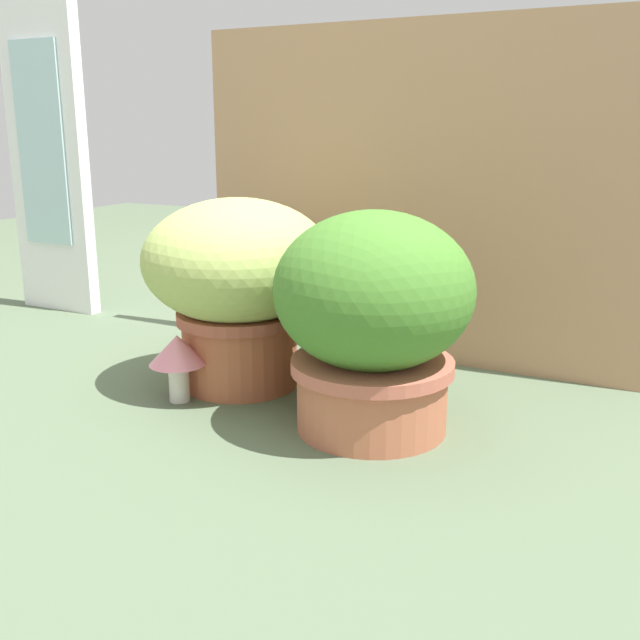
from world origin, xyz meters
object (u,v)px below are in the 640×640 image
object	(u,v)px
cat	(364,350)
mushroom_ornament_pink	(178,354)
grass_planter	(238,279)
leafy_planter	(373,316)
mushroom_ornament_red	(206,349)

from	to	relation	value
cat	mushroom_ornament_pink	bearing A→B (deg)	-157.53
grass_planter	mushroom_ornament_pink	distance (m)	0.21
grass_planter	cat	distance (m)	0.32
grass_planter	leafy_planter	bearing A→B (deg)	-14.68
cat	mushroom_ornament_red	world-z (taller)	cat
leafy_planter	cat	world-z (taller)	leafy_planter
grass_planter	leafy_planter	size ratio (longest dim) A/B	0.99
leafy_planter	mushroom_ornament_red	size ratio (longest dim) A/B	3.00
leafy_planter	mushroom_ornament_red	xyz separation A→B (m)	(-0.39, 0.02, -0.12)
grass_planter	mushroom_ornament_red	world-z (taller)	grass_planter
mushroom_ornament_pink	mushroom_ornament_red	bearing A→B (deg)	75.83
leafy_planter	mushroom_ornament_red	world-z (taller)	leafy_planter
grass_planter	cat	xyz separation A→B (m)	(0.30, 0.00, -0.12)
leafy_planter	mushroom_ornament_red	bearing A→B (deg)	176.82
grass_planter	leafy_planter	distance (m)	0.37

